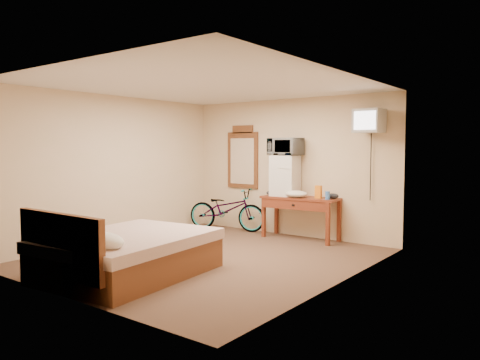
{
  "coord_description": "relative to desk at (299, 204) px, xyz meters",
  "views": [
    {
      "loc": [
        4.45,
        -5.12,
        1.62
      ],
      "look_at": [
        0.02,
        0.76,
        1.1
      ],
      "focal_mm": 35.0,
      "sensor_mm": 36.0,
      "label": 1
    }
  ],
  "objects": [
    {
      "name": "room",
      "position": [
        -0.39,
        -2.0,
        0.62
      ],
      "size": [
        4.6,
        4.64,
        2.5
      ],
      "color": "#4A3225",
      "rests_on": "ground"
    },
    {
      "name": "desk",
      "position": [
        0.0,
        0.0,
        0.0
      ],
      "size": [
        1.4,
        0.61,
        0.75
      ],
      "color": "brown",
      "rests_on": "floor"
    },
    {
      "name": "mini_fridge",
      "position": [
        -0.32,
        0.04,
        0.48
      ],
      "size": [
        0.49,
        0.47,
        0.72
      ],
      "color": "silver",
      "rests_on": "desk"
    },
    {
      "name": "microwave",
      "position": [
        -0.32,
        0.04,
        1.0
      ],
      "size": [
        0.58,
        0.41,
        0.31
      ],
      "primitive_type": "imported",
      "rotation": [
        0.0,
        0.0,
        -0.04
      ],
      "color": "silver",
      "rests_on": "mini_fridge"
    },
    {
      "name": "snack_bag",
      "position": [
        0.36,
        0.02,
        0.23
      ],
      "size": [
        0.11,
        0.06,
        0.22
      ],
      "primitive_type": "cube",
      "rotation": [
        0.0,
        0.0,
        0.01
      ],
      "color": "orange",
      "rests_on": "desk"
    },
    {
      "name": "blue_cup",
      "position": [
        0.57,
        -0.06,
        0.19
      ],
      "size": [
        0.08,
        0.08,
        0.14
      ],
      "primitive_type": "cylinder",
      "color": "#3A71C7",
      "rests_on": "desk"
    },
    {
      "name": "cloth_cream",
      "position": [
        0.0,
        -0.11,
        0.18
      ],
      "size": [
        0.4,
        0.31,
        0.12
      ],
      "primitive_type": "ellipsoid",
      "color": "silver",
      "rests_on": "desk"
    },
    {
      "name": "cloth_dark_a",
      "position": [
        -0.49,
        -0.09,
        0.17
      ],
      "size": [
        0.26,
        0.19,
        0.1
      ],
      "primitive_type": "ellipsoid",
      "color": "black",
      "rests_on": "desk"
    },
    {
      "name": "cloth_dark_b",
      "position": [
        0.58,
        0.11,
        0.16
      ],
      "size": [
        0.2,
        0.16,
        0.09
      ],
      "primitive_type": "ellipsoid",
      "color": "black",
      "rests_on": "desk"
    },
    {
      "name": "crt_television",
      "position": [
        1.23,
        0.02,
        1.4
      ],
      "size": [
        0.45,
        0.57,
        0.37
      ],
      "color": "black",
      "rests_on": "room"
    },
    {
      "name": "wall_mirror",
      "position": [
        -1.44,
        0.27,
        0.78
      ],
      "size": [
        0.72,
        0.04,
        1.22
      ],
      "color": "brown",
      "rests_on": "room"
    },
    {
      "name": "bicycle",
      "position": [
        -1.59,
        -0.05,
        -0.22
      ],
      "size": [
        1.66,
        0.95,
        0.82
      ],
      "primitive_type": "imported",
      "rotation": [
        0.0,
        0.0,
        1.84
      ],
      "color": "black",
      "rests_on": "floor"
    },
    {
      "name": "bed",
      "position": [
        -0.57,
        -3.37,
        -0.34
      ],
      "size": [
        1.75,
        2.2,
        0.9
      ],
      "color": "brown",
      "rests_on": "floor"
    }
  ]
}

